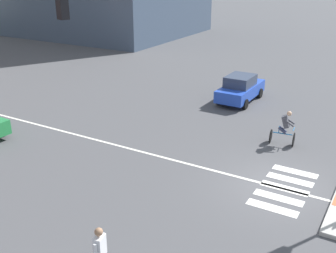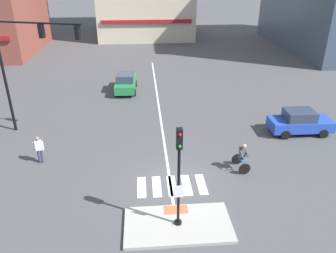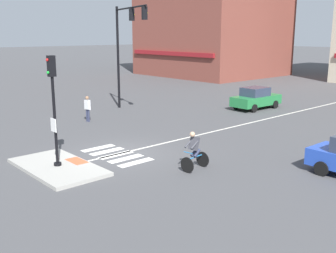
# 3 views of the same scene
# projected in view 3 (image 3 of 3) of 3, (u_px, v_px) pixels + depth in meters

# --- Properties ---
(ground_plane) EXTENTS (300.00, 300.00, 0.00)m
(ground_plane) POSITION_uv_depth(u_px,v_px,m) (120.00, 154.00, 19.25)
(ground_plane) COLOR #474749
(traffic_island) EXTENTS (4.65, 2.50, 0.15)m
(traffic_island) POSITION_uv_depth(u_px,v_px,m) (58.00, 167.00, 17.14)
(traffic_island) COLOR #A3A099
(traffic_island) RESTS_ON ground
(tactile_pad_front) EXTENTS (1.10, 0.60, 0.01)m
(tactile_pad_front) POSITION_uv_depth(u_px,v_px,m) (77.00, 161.00, 17.71)
(tactile_pad_front) COLOR #DB5B38
(tactile_pad_front) RESTS_ON traffic_island
(signal_pole) EXTENTS (0.44, 0.38, 4.58)m
(signal_pole) POSITION_uv_depth(u_px,v_px,m) (53.00, 101.00, 16.49)
(signal_pole) COLOR black
(signal_pole) RESTS_ON traffic_island
(crosswalk_stripe_a) EXTENTS (0.44, 1.80, 0.01)m
(crosswalk_stripe_a) POSITION_uv_depth(u_px,v_px,m) (98.00, 148.00, 20.21)
(crosswalk_stripe_a) COLOR silver
(crosswalk_stripe_a) RESTS_ON ground
(crosswalk_stripe_b) EXTENTS (0.44, 1.80, 0.01)m
(crosswalk_stripe_b) POSITION_uv_depth(u_px,v_px,m) (107.00, 151.00, 19.65)
(crosswalk_stripe_b) COLOR silver
(crosswalk_stripe_b) RESTS_ON ground
(crosswalk_stripe_c) EXTENTS (0.44, 1.80, 0.01)m
(crosswalk_stripe_c) POSITION_uv_depth(u_px,v_px,m) (116.00, 155.00, 19.09)
(crosswalk_stripe_c) COLOR silver
(crosswalk_stripe_c) RESTS_ON ground
(crosswalk_stripe_d) EXTENTS (0.44, 1.80, 0.01)m
(crosswalk_stripe_d) POSITION_uv_depth(u_px,v_px,m) (126.00, 159.00, 18.53)
(crosswalk_stripe_d) COLOR silver
(crosswalk_stripe_d) RESTS_ON ground
(crosswalk_stripe_e) EXTENTS (0.44, 1.80, 0.01)m
(crosswalk_stripe_e) POSITION_uv_depth(u_px,v_px,m) (136.00, 162.00, 17.96)
(crosswalk_stripe_e) COLOR silver
(crosswalk_stripe_e) RESTS_ON ground
(lane_centre_line) EXTENTS (0.14, 28.00, 0.01)m
(lane_centre_line) POSITION_uv_depth(u_px,v_px,m) (249.00, 123.00, 25.80)
(lane_centre_line) COLOR silver
(lane_centre_line) RESTS_ON ground
(traffic_light_mast) EXTENTS (5.61, 1.87, 7.49)m
(traffic_light_mast) POSITION_uv_depth(u_px,v_px,m) (125.00, 39.00, 28.54)
(traffic_light_mast) COLOR black
(traffic_light_mast) RESTS_ON ground
(building_far_block) EXTENTS (16.53, 15.45, 18.29)m
(building_far_block) POSITION_uv_depth(u_px,v_px,m) (213.00, 6.00, 54.17)
(building_far_block) COLOR brown
(building_far_block) RESTS_ON ground
(car_green_westbound_distant) EXTENTS (1.94, 4.15, 1.64)m
(car_green_westbound_distant) POSITION_uv_depth(u_px,v_px,m) (256.00, 98.00, 30.49)
(car_green_westbound_distant) COLOR #237A3D
(car_green_westbound_distant) RESTS_ON ground
(cyclist) EXTENTS (0.78, 1.16, 1.68)m
(cyclist) POSITION_uv_depth(u_px,v_px,m) (194.00, 150.00, 16.79)
(cyclist) COLOR black
(cyclist) RESTS_ON ground
(pedestrian_at_curb_left) EXTENTS (0.54, 0.29, 1.67)m
(pedestrian_at_curb_left) POSITION_uv_depth(u_px,v_px,m) (87.00, 107.00, 26.02)
(pedestrian_at_curb_left) COLOR #2D334C
(pedestrian_at_curb_left) RESTS_ON ground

